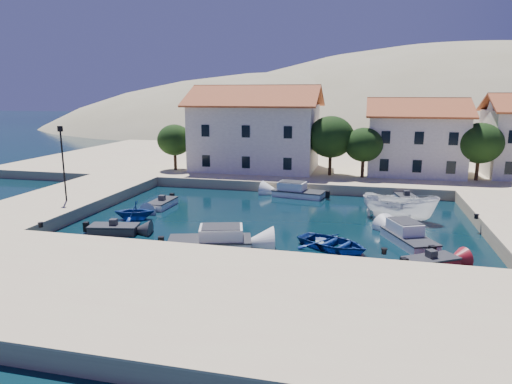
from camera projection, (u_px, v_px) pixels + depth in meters
ground at (243, 264)px, 26.85m from camera, size 400.00×400.00×0.00m
quay_south at (209, 300)px, 21.04m from camera, size 52.00×12.00×1.00m
quay_west at (66, 200)px, 40.59m from camera, size 8.00×20.00×1.00m
quay_north at (329, 163)px, 62.39m from camera, size 80.00×36.00×1.00m
hills at (408, 200)px, 144.53m from camera, size 254.00×176.00×99.00m
building_left at (256, 127)px, 53.56m from camera, size 14.70×9.45×9.70m
building_mid at (415, 136)px, 50.54m from camera, size 10.50×8.40×8.30m
trees at (345, 141)px, 48.97m from camera, size 37.30×5.30×6.45m
lamppost at (63, 156)px, 37.45m from camera, size 0.35×0.25×6.22m
bollards at (300, 229)px, 29.64m from camera, size 29.36×9.56×0.30m
motorboat_grey_sw at (114, 229)px, 32.60m from camera, size 3.66×2.15×1.25m
cabin_cruiser_south at (210, 241)px, 29.51m from camera, size 5.77×3.70×1.60m
rowboat_south at (333, 248)px, 29.53m from camera, size 5.76×5.14×0.98m
motorboat_red_se at (431, 263)px, 26.19m from camera, size 3.43×2.91×1.25m
cabin_cruiser_east at (409, 237)px, 30.22m from camera, size 3.66×5.05×1.60m
boat_east at (399, 219)px, 36.28m from camera, size 6.23×3.53×2.27m
motorboat_white_ne at (406, 199)px, 42.10m from camera, size 2.25×3.60×1.25m
rowboat_west at (135, 219)px, 36.37m from camera, size 3.73×3.43×1.64m
motorboat_white_west at (162, 204)px, 40.17m from camera, size 1.62×3.51×1.25m
cabin_cruiser_north at (299, 192)px, 44.14m from camera, size 5.21×2.92×1.60m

